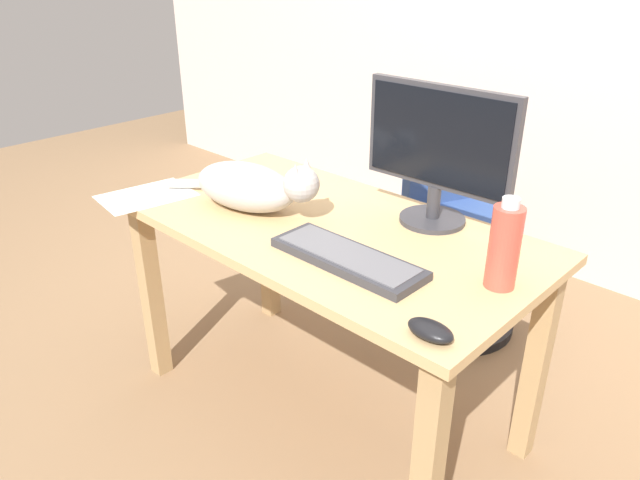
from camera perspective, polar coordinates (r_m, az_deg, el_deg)
ground_plane at (r=2.22m, az=0.51°, el=-15.47°), size 8.00×8.00×0.00m
desk at (r=1.87m, az=0.58°, el=-1.50°), size 1.32×0.69×0.71m
office_chair at (r=2.55m, az=12.81°, el=0.20°), size 0.51×0.49×0.91m
monitor at (r=1.79m, az=11.12°, el=8.34°), size 0.48×0.20×0.42m
keyboard at (r=1.60m, az=2.62°, el=-1.70°), size 0.44×0.15×0.03m
cat at (r=1.91m, az=-6.55°, el=5.10°), size 0.60×0.25×0.20m
computer_mouse at (r=1.32m, az=10.41°, el=-8.41°), size 0.11×0.06×0.04m
paper_sheet at (r=2.12m, az=-16.13°, el=4.05°), size 0.25×0.32×0.00m
water_bottle at (r=1.51m, az=17.07°, el=-0.58°), size 0.08×0.08×0.23m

